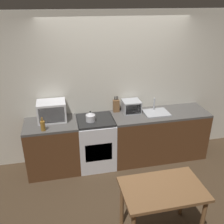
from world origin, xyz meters
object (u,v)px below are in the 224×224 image
(microwave, at_px, (52,111))
(bottle, at_px, (43,126))
(toaster_oven, at_px, (131,106))
(stove_range, at_px, (96,142))
(dining_table, at_px, (162,195))
(kettle, at_px, (91,117))

(microwave, bearing_deg, bottle, -113.14)
(bottle, bearing_deg, microwave, 66.86)
(bottle, xyz_separation_m, toaster_oven, (1.51, 0.36, 0.02))
(stove_range, height_order, toaster_oven, toaster_oven)
(stove_range, xyz_separation_m, microwave, (-0.70, 0.12, 0.62))
(toaster_oven, bearing_deg, bottle, -166.46)
(bottle, relative_size, toaster_oven, 0.71)
(dining_table, bearing_deg, stove_range, 107.95)
(stove_range, distance_m, microwave, 0.94)
(toaster_oven, bearing_deg, kettle, -165.41)
(kettle, relative_size, dining_table, 0.19)
(stove_range, relative_size, bottle, 4.12)
(microwave, bearing_deg, toaster_oven, 1.34)
(kettle, bearing_deg, stove_range, 30.33)
(bottle, bearing_deg, stove_range, 14.42)
(kettle, bearing_deg, dining_table, -68.92)
(microwave, height_order, dining_table, microwave)
(toaster_oven, relative_size, dining_table, 0.32)
(microwave, xyz_separation_m, toaster_oven, (1.37, 0.03, -0.06))
(toaster_oven, distance_m, dining_table, 1.84)
(stove_range, bearing_deg, kettle, -149.67)
(microwave, relative_size, dining_table, 0.47)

